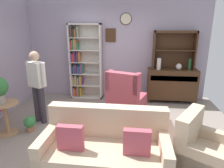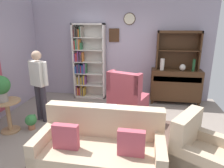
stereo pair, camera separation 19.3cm
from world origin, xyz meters
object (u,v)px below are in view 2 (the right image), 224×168
Objects in this scene: vase_round at (183,67)px; wingback_chair at (127,98)px; sideboard at (175,85)px; vase_tall at (162,64)px; armchair_floral at (202,157)px; potted_plant_large at (0,87)px; book_stack at (117,114)px; person_reading at (39,81)px; bottle_wine at (194,65)px; sideboard_hutch at (178,45)px; couch_floral at (101,150)px; coffee_table at (116,121)px; plant_stand at (8,113)px; bookshelf at (87,63)px; potted_plant_small at (31,121)px.

vase_round reaches higher than wingback_chair.
sideboard is 0.69m from vase_tall.
armchair_floral is at bearing -81.68° from vase_tall.
book_stack is at bearing 6.03° from potted_plant_large.
wingback_chair is at bearing 20.23° from person_reading.
bottle_wine reaches higher than sideboard.
person_reading is at bearing -154.59° from vase_round.
sideboard_hutch is 4.24m from potted_plant_large.
vase_tall is 3.12m from couch_floral.
armchair_floral is (-0.12, -2.75, -0.72)m from vase_round.
coffee_table is at bearing -115.54° from vase_tall.
vase_tall is at bearing -154.11° from sideboard_hutch.
couch_floral reaches higher than book_stack.
sideboard_hutch is 1.37× the size of coffee_table.
bottle_wine is at bearing -26.96° from sideboard_hutch.
person_reading is (-2.66, -1.50, -0.16)m from vase_tall.
plant_stand is at bearing -174.83° from book_stack.
person_reading is at bearing -108.88° from bookshelf.
sideboard_hutch reaches higher than coffee_table.
wingback_chair is at bearing 84.64° from coffee_table.
person_reading is (0.47, 0.59, -0.04)m from potted_plant_large.
vase_round reaches higher than plant_stand.
plant_stand reaches higher than coffee_table.
vase_tall is 1.61× the size of book_stack.
book_stack is (-1.71, -1.85, -0.63)m from bottle_wine.
sideboard_hutch is at bearing 32.90° from plant_stand.
vase_round is 1.71m from wingback_chair.
plant_stand is at bearing -151.29° from wingback_chair.
sideboard_hutch is 6.47× the size of vase_round.
vase_round is (0.13, -0.18, -0.55)m from sideboard_hutch.
bookshelf is 2.62× the size of coffee_table.
potted_plant_large is at bearing -146.38° from plant_stand.
bookshelf is at bearing 109.49° from couch_floral.
couch_floral is at bearing -115.05° from sideboard_hutch.
vase_round reaches higher than sideboard.
couch_floral is 2.78× the size of plant_stand.
vase_tall reaches higher than plant_stand.
armchair_floral is at bearing -97.92° from bottle_wine.
plant_stand is (-3.47, -2.13, -0.11)m from sideboard.
armchair_floral is at bearing 4.24° from couch_floral.
wingback_chair is 1.14m from coffee_table.
vase_tall reaches higher than couch_floral.
bottle_wine is at bearing 82.08° from armchair_floral.
potted_plant_small is at bearing 21.43° from potted_plant_large.
wingback_chair is 2.02m from person_reading.
sideboard_hutch is (0.00, 0.11, 1.05)m from sideboard.
sideboard_hutch reaches higher than sideboard.
coffee_table is at bearing -131.33° from bottle_wine.
armchair_floral is 2.07× the size of potted_plant_large.
bookshelf is 1.72m from wingback_chair.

